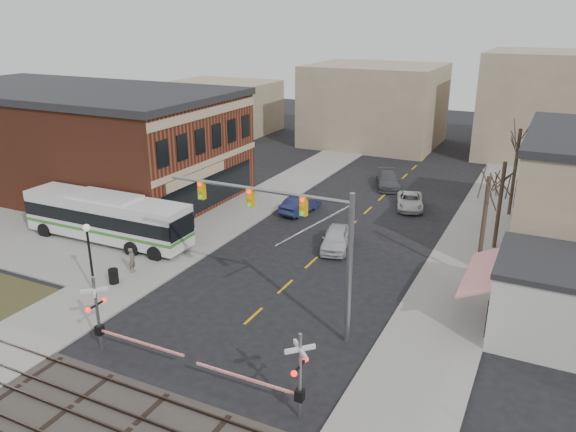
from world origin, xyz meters
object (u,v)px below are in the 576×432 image
Objects in this scene: transit_bus at (107,217)px; pedestrian_far at (147,237)px; traffic_signal_mast at (297,228)px; rr_crossing_west at (104,316)px; trash_bin at (114,276)px; car_c at (410,201)px; car_d at (388,180)px; car_b at (300,204)px; car_a at (336,239)px; pedestrian_near at (132,260)px; rr_crossing_east at (290,375)px; street_lamp at (89,245)px.

pedestrian_far is (3.47, 0.19, -0.99)m from transit_bus.
transit_bus is 8.21× the size of pedestrian_far.
transit_bus is at bearing 164.22° from traffic_signal_mast.
rr_crossing_west is 5.98× the size of trash_bin.
car_d reaches higher than car_c.
car_b is 0.97× the size of car_c.
rr_crossing_west is 18.03m from car_a.
car_b reaches higher than car_d.
pedestrian_near is at bearing -130.49° from car_d.
rr_crossing_west is 23.22m from car_b.
rr_crossing_east is at bearing -101.15° from car_d.
pedestrian_near is 4.14m from pedestrian_far.
rr_crossing_east reaches higher than pedestrian_far.
pedestrian_far is (-11.05, -22.33, 0.21)m from car_d.
traffic_signal_mast is at bearing -15.78° from transit_bus.
transit_bus is 2.94× the size of car_a.
transit_bus is at bearing -172.71° from car_a.
car_b is (-10.40, 23.41, -1.23)m from rr_crossing_east.
trash_bin is 0.21× the size of car_a.
car_c is at bearing 89.14° from traffic_signal_mast.
rr_crossing_east is at bearing 121.28° from car_b.
traffic_signal_mast is 2.09× the size of car_d.
car_c is 22.48m from pedestrian_far.
car_d is at bearing 71.63° from trash_bin.
traffic_signal_mast is 1.87× the size of rr_crossing_east.
pedestrian_far is at bearing -137.29° from car_d.
car_b reaches higher than trash_bin.
pedestrian_far reaches higher than car_b.
pedestrian_near is (-12.75, -20.86, 0.31)m from car_c.
trash_bin is (5.28, -5.28, -1.34)m from transit_bus.
car_c is 6.27m from car_d.
traffic_signal_mast reaches higher than car_b.
car_c is (8.05, 5.20, -0.09)m from car_b.
traffic_signal_mast is 12.90m from street_lamp.
car_a is at bearing 72.56° from rr_crossing_west.
pedestrian_near is at bearing 173.27° from traffic_signal_mast.
rr_crossing_west is 9.03m from pedestrian_near.
car_c is (2.47, 11.22, -0.13)m from car_a.
car_c is at bearing 94.69° from rr_crossing_east.
street_lamp reaches higher than car_c.
transit_bus is at bearing 123.20° from pedestrian_far.
transit_bus is 23.29m from rr_crossing_east.
car_c is at bearing 63.43° from car_a.
pedestrian_near is at bearing -33.81° from transit_bus.
pedestrian_far is (-1.70, 7.01, -2.33)m from street_lamp.
street_lamp reaches higher than car_d.
rr_crossing_east is 28.73m from car_c.
rr_crossing_east is at bearing -66.88° from traffic_signal_mast.
street_lamp is 2.71× the size of pedestrian_far.
transit_bus is 16.74m from car_a.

